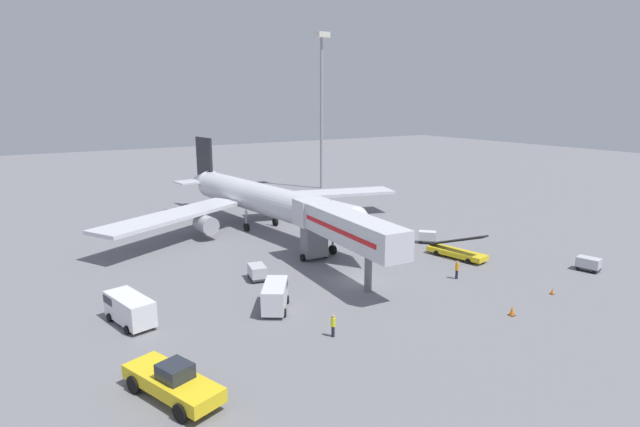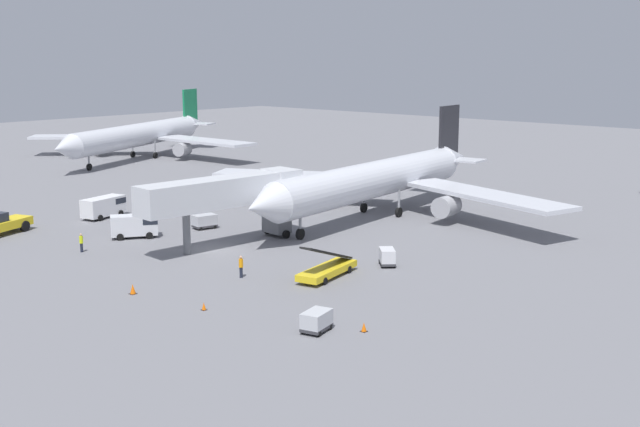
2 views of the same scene
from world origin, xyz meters
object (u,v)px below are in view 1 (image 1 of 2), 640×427
(ground_crew_worker_midground, at_px, (457,269))
(safety_cone_charlie, at_px, (552,291))
(belt_loader_truck, at_px, (457,251))
(baggage_cart_near_left, at_px, (257,272))
(baggage_cart_mid_center, at_px, (427,237))
(service_van_outer_right, at_px, (129,308))
(baggage_cart_far_left, at_px, (588,263))
(safety_cone_alpha, at_px, (512,311))
(airplane_at_gate, at_px, (262,199))
(pushback_tug, at_px, (173,382))
(apron_light_mast, at_px, (321,85))
(safety_cone_bravo, at_px, (581,259))
(ground_crew_worker_foreground, at_px, (333,325))
(service_van_mid_right, at_px, (275,295))
(jet_bridge, at_px, (340,227))

(ground_crew_worker_midground, xyz_separation_m, safety_cone_charlie, (4.32, -7.54, -0.70))
(belt_loader_truck, height_order, baggage_cart_near_left, belt_loader_truck)
(baggage_cart_mid_center, bearing_deg, service_van_outer_right, -173.03)
(belt_loader_truck, height_order, baggage_cart_far_left, belt_loader_truck)
(service_van_outer_right, distance_m, safety_cone_alpha, 30.90)
(baggage_cart_mid_center, bearing_deg, ground_crew_worker_midground, -120.81)
(belt_loader_truck, xyz_separation_m, baggage_cart_far_left, (8.24, -10.32, 0.01))
(airplane_at_gate, distance_m, pushback_tug, 40.37)
(baggage_cart_mid_center, relative_size, baggage_cart_near_left, 0.90)
(safety_cone_alpha, height_order, apron_light_mast, apron_light_mast)
(service_van_outer_right, bearing_deg, safety_cone_bravo, -12.43)
(airplane_at_gate, height_order, service_van_outer_right, airplane_at_gate)
(service_van_outer_right, relative_size, safety_cone_bravo, 8.73)
(baggage_cart_far_left, relative_size, safety_cone_charlie, 4.35)
(pushback_tug, height_order, baggage_cart_far_left, pushback_tug)
(safety_cone_bravo, bearing_deg, ground_crew_worker_foreground, -179.02)
(safety_cone_alpha, bearing_deg, airplane_at_gate, 97.56)
(pushback_tug, height_order, safety_cone_alpha, pushback_tug)
(service_van_mid_right, distance_m, apron_light_mast, 62.86)
(safety_cone_alpha, bearing_deg, baggage_cart_near_left, 126.74)
(jet_bridge, relative_size, ground_crew_worker_midground, 9.59)
(baggage_cart_near_left, xyz_separation_m, safety_cone_alpha, (14.07, -18.85, -0.44))
(airplane_at_gate, bearing_deg, safety_cone_charlie, -71.46)
(service_van_mid_right, bearing_deg, baggage_cart_far_left, -14.79)
(baggage_cart_near_left, xyz_separation_m, safety_cone_charlie, (21.13, -17.78, -0.54))
(safety_cone_alpha, bearing_deg, service_van_outer_right, 150.59)
(belt_loader_truck, distance_m, baggage_cart_near_left, 22.59)
(service_van_mid_right, relative_size, baggage_cart_mid_center, 2.06)
(airplane_at_gate, height_order, pushback_tug, airplane_at_gate)
(service_van_mid_right, bearing_deg, ground_crew_worker_foreground, -79.45)
(airplane_at_gate, relative_size, service_van_mid_right, 9.50)
(ground_crew_worker_midground, bearing_deg, pushback_tug, -169.30)
(belt_loader_truck, height_order, baggage_cart_mid_center, belt_loader_truck)
(safety_cone_bravo, bearing_deg, jet_bridge, 156.83)
(airplane_at_gate, height_order, baggage_cart_near_left, airplane_at_gate)
(safety_cone_alpha, height_order, safety_cone_bravo, safety_cone_alpha)
(airplane_at_gate, distance_m, belt_loader_truck, 26.67)
(ground_crew_worker_foreground, height_order, ground_crew_worker_midground, ground_crew_worker_midground)
(baggage_cart_near_left, distance_m, safety_cone_charlie, 27.62)
(jet_bridge, distance_m, safety_cone_bravo, 27.31)
(service_van_mid_right, xyz_separation_m, baggage_cart_mid_center, (25.14, 8.08, -0.47))
(jet_bridge, relative_size, ground_crew_worker_foreground, 10.01)
(safety_cone_charlie, bearing_deg, safety_cone_bravo, 19.90)
(apron_light_mast, bearing_deg, airplane_at_gate, -135.95)
(baggage_cart_near_left, relative_size, safety_cone_charlie, 4.63)
(jet_bridge, height_order, safety_cone_charlie, jet_bridge)
(jet_bridge, relative_size, apron_light_mast, 0.60)
(service_van_outer_right, xyz_separation_m, safety_cone_alpha, (26.91, -15.17, -0.92))
(service_van_mid_right, distance_m, safety_cone_bravo, 34.84)
(ground_crew_worker_foreground, distance_m, ground_crew_worker_midground, 17.76)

